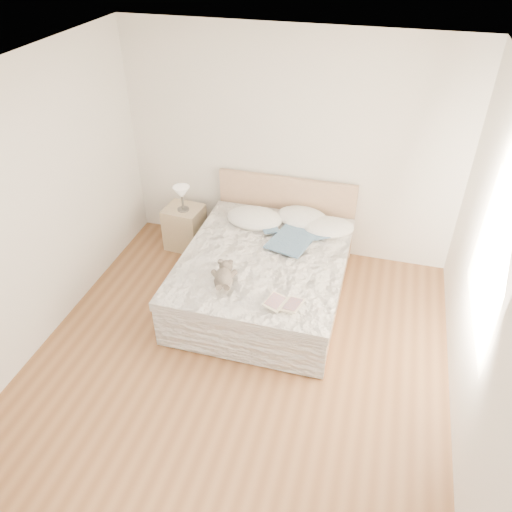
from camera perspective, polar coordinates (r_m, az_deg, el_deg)
name	(u,v)px	position (r m, az deg, el deg)	size (l,w,h in m)	color
floor	(234,370)	(4.96, -2.51, -12.89)	(4.00, 4.50, 0.00)	brown
ceiling	(224,90)	(3.43, -3.72, 18.43)	(4.00, 4.50, 0.00)	white
wall_back	(290,148)	(5.94, 3.86, 12.21)	(4.00, 0.02, 2.70)	silver
wall_left	(18,222)	(4.97, -25.55, 3.50)	(0.02, 4.50, 2.70)	silver
wall_right	(493,301)	(4.00, 25.46, -4.64)	(0.02, 4.50, 2.70)	silver
window	(491,265)	(4.18, 25.26, -0.98)	(0.02, 1.30, 1.10)	white
bed	(266,273)	(5.58, 1.11, -1.91)	(1.72, 2.14, 1.00)	tan
nightstand	(185,227)	(6.47, -8.14, 3.27)	(0.45, 0.40, 0.56)	tan
table_lamp	(182,194)	(6.18, -8.48, 7.07)	(0.25, 0.25, 0.32)	#4D4842
pillow_left	(254,218)	(5.91, -0.18, 4.36)	(0.67, 0.47, 0.20)	white
pillow_middle	(303,218)	(5.94, 5.35, 4.38)	(0.64, 0.45, 0.19)	white
pillow_right	(329,227)	(5.80, 8.31, 3.27)	(0.58, 0.40, 0.17)	white
blouse	(293,239)	(5.57, 4.23, 1.97)	(0.66, 0.71, 0.03)	#355371
photo_book	(244,219)	(5.91, -1.33, 4.28)	(0.31, 0.22, 0.02)	white
childrens_book	(284,304)	(4.69, 3.19, -5.47)	(0.34, 0.23, 0.02)	beige
teddy_bear	(223,282)	(4.92, -3.75, -2.96)	(0.23, 0.32, 0.17)	brown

